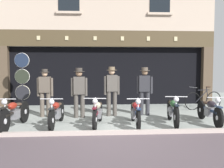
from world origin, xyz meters
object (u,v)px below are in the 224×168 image
Objects in this scene: motorcycle_center_left at (98,112)px; advert_board_near at (142,70)px; salesman_right at (112,89)px; leaning_bicycle at (203,100)px; motorcycle_far_left at (15,113)px; motorcycle_center at (136,112)px; tyre_sign_pole at (22,77)px; motorcycle_right at (210,110)px; motorcycle_left at (57,112)px; salesman_left at (45,91)px; assistant_far_right at (145,88)px; motorcycle_center_right at (173,110)px; shopkeeper_center at (79,90)px.

advert_board_near reaches higher than motorcycle_center_left.
motorcycle_center_left is 1.85× the size of advert_board_near.
salesman_right is 4.04m from leaning_bicycle.
motorcycle_far_left is at bearing 10.26° from motorcycle_center_left.
motorcycle_center is 1.88× the size of advert_board_near.
motorcycle_right is at bearing -23.27° from tyre_sign_pole.
tyre_sign_pole is at bearing -28.03° from salesman_right.
motorcycle_center_left is at bearing 3.71° from motorcycle_right.
salesman_left is (-0.57, 1.44, 0.50)m from motorcycle_left.
motorcycle_right is at bearing 150.79° from assistant_far_right.
advert_board_near is at bearing -108.45° from motorcycle_center_left.
motorcycle_far_left is 1.07× the size of motorcycle_center_right.
assistant_far_right reaches higher than motorcycle_center_left.
salesman_right is at bearing -31.77° from motorcycle_center_right.
tyre_sign_pole reaches higher than salesman_right.
motorcycle_center_right is 1.17× the size of leaning_bicycle.
shopkeeper_center is 0.98× the size of salesman_right.
tyre_sign_pole reaches higher than motorcycle_far_left.
motorcycle_center_right is 1.16m from motorcycle_right.
motorcycle_left is 1.06× the size of motorcycle_center_left.
motorcycle_left is at bearing 38.71° from assistant_far_right.
motorcycle_center is at bearing -172.94° from motorcycle_far_left.
salesman_right reaches higher than leaning_bicycle.
assistant_far_right is 1.63× the size of advert_board_near.
tyre_sign_pole is at bearing -73.64° from motorcycle_far_left.
tyre_sign_pole reaches higher than motorcycle_center_right.
motorcycle_center_right is at bearing 3.43° from motorcycle_right.
advert_board_near is (1.61, 2.77, 0.59)m from salesman_right.
motorcycle_center is at bearing 138.52° from shopkeeper_center.
shopkeeper_center reaches higher than leaning_bicycle.
motorcycle_far_left is 4.45m from assistant_far_right.
motorcycle_right is at bearing -171.82° from motorcycle_far_left.
motorcycle_center_right is 1.88× the size of advert_board_near.
tyre_sign_pole reaches higher than salesman_left.
motorcycle_center is at bearing 116.49° from leaning_bicycle.
advert_board_near is (3.93, 2.79, 0.65)m from salesman_left.
motorcycle_center_left is 1.14× the size of shopkeeper_center.
motorcycle_far_left is at bearing 4.18° from motorcycle_right.
shopkeeper_center is 2.75m from tyre_sign_pole.
salesman_left is 0.98× the size of shopkeeper_center.
motorcycle_right is (5.83, 0.15, -0.02)m from motorcycle_far_left.
assistant_far_right is at bearing -176.44° from shopkeeper_center.
advert_board_near is (4.52, 4.39, 1.13)m from motorcycle_far_left.
motorcycle_center_left is at bearing -0.79° from motorcycle_center.
shopkeeper_center reaches higher than motorcycle_center_right.
motorcycle_center_left is 2.39m from assistant_far_right.
motorcycle_center_left is 4.94m from advert_board_near.
motorcycle_right is at bearing 159.72° from shopkeeper_center.
motorcycle_left reaches higher than motorcycle_right.
tyre_sign_pole reaches higher than motorcycle_center_left.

